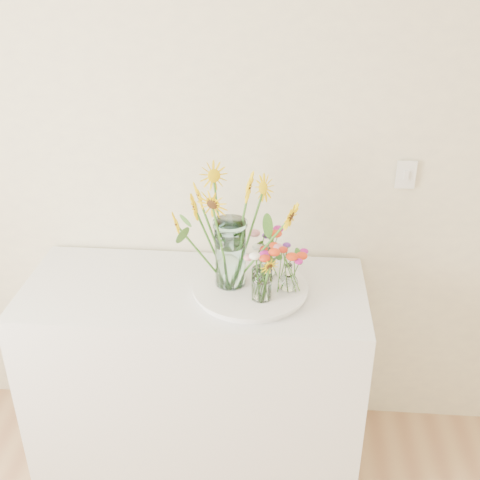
{
  "coord_description": "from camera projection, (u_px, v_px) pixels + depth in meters",
  "views": [
    {
      "loc": [
        0.14,
        -0.12,
        2.21
      ],
      "look_at": [
        -0.03,
        1.89,
        1.15
      ],
      "focal_mm": 45.0,
      "sensor_mm": 36.0,
      "label": 1
    }
  ],
  "objects": [
    {
      "name": "sunflower_bouquet",
      "position": [
        230.0,
        230.0,
        2.31
      ],
      "size": [
        0.66,
        0.66,
        0.49
      ],
      "primitive_type": null,
      "rotation": [
        0.0,
        0.0,
        -0.01
      ],
      "color": "yellow",
      "rests_on": "tray"
    },
    {
      "name": "small_vase_c",
      "position": [
        267.0,
        262.0,
        2.46
      ],
      "size": [
        0.07,
        0.07,
        0.12
      ],
      "primitive_type": "cylinder",
      "rotation": [
        0.0,
        0.0,
        -0.02
      ],
      "color": "white",
      "rests_on": "tray"
    },
    {
      "name": "small_vase_b",
      "position": [
        288.0,
        277.0,
        2.36
      ],
      "size": [
        0.1,
        0.1,
        0.12
      ],
      "primitive_type": null,
      "rotation": [
        0.0,
        0.0,
        -0.32
      ],
      "color": "white",
      "rests_on": "tray"
    },
    {
      "name": "wildflower_posy_b",
      "position": [
        289.0,
        267.0,
        2.34
      ],
      "size": [
        0.19,
        0.19,
        0.21
      ],
      "primitive_type": null,
      "color": "red",
      "rests_on": "tray"
    },
    {
      "name": "tray",
      "position": [
        250.0,
        290.0,
        2.41
      ],
      "size": [
        0.44,
        0.44,
        0.02
      ],
      "primitive_type": "cylinder",
      "color": "white",
      "rests_on": "counter"
    },
    {
      "name": "wildflower_posy_a",
      "position": [
        262.0,
        274.0,
        2.27
      ],
      "size": [
        0.17,
        0.17,
        0.22
      ],
      "primitive_type": null,
      "color": "red",
      "rests_on": "tray"
    },
    {
      "name": "counter",
      "position": [
        197.0,
        374.0,
        2.65
      ],
      "size": [
        1.4,
        0.6,
        0.9
      ],
      "primitive_type": "cube",
      "color": "white",
      "rests_on": "ground_plane"
    },
    {
      "name": "small_vase_a",
      "position": [
        262.0,
        284.0,
        2.29
      ],
      "size": [
        0.09,
        0.09,
        0.13
      ],
      "primitive_type": "cylinder",
      "rotation": [
        0.0,
        0.0,
        -0.2
      ],
      "color": "white",
      "rests_on": "tray"
    },
    {
      "name": "wildflower_posy_c",
      "position": [
        267.0,
        252.0,
        2.44
      ],
      "size": [
        0.18,
        0.18,
        0.21
      ],
      "primitive_type": null,
      "color": "red",
      "rests_on": "tray"
    },
    {
      "name": "mason_jar",
      "position": [
        230.0,
        253.0,
        2.36
      ],
      "size": [
        0.12,
        0.12,
        0.28
      ],
      "primitive_type": "cylinder",
      "rotation": [
        0.0,
        0.0,
        -0.01
      ],
      "color": "#C7F5F7",
      "rests_on": "tray"
    }
  ]
}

